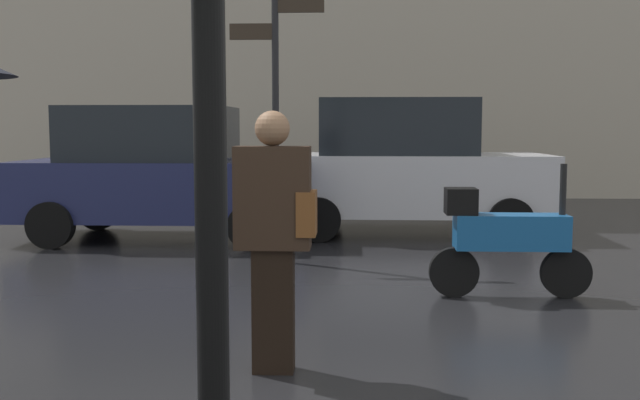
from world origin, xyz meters
TOP-DOWN VIEW (x-y plane):
  - pedestrian_with_bag at (-0.22, 1.93)m, footprint 0.51×0.24m
  - parked_scooter at (1.67, 4.08)m, footprint 1.48×0.32m
  - parked_car_left at (1.03, 8.18)m, footprint 4.00×2.02m
  - parked_car_right at (-2.40, 7.42)m, footprint 4.02×1.94m
  - street_signpost at (-0.62, 5.78)m, footprint 1.08×0.08m

SIDE VIEW (x-z plane):
  - parked_scooter at x=1.67m, z-range -0.06..1.18m
  - parked_car_right at x=-2.40m, z-range 0.01..1.86m
  - pedestrian_with_bag at x=-0.22m, z-range 0.11..1.78m
  - parked_car_left at x=1.03m, z-range 0.00..1.97m
  - street_signpost at x=-0.62m, z-range 0.33..3.53m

